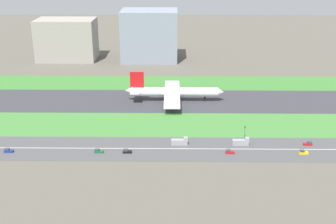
{
  "coord_description": "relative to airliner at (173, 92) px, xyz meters",
  "views": [
    {
      "loc": [
        5.67,
        -268.38,
        94.07
      ],
      "look_at": [
        2.85,
        -36.5,
        6.0
      ],
      "focal_mm": 45.88,
      "sensor_mm": 36.0,
      "label": 1
    }
  ],
  "objects": [
    {
      "name": "ground_plane",
      "position": [
        -5.46,
        -0.0,
        -6.23
      ],
      "size": [
        800.0,
        800.0,
        0.0
      ],
      "primitive_type": "plane",
      "color": "#5B564C"
    },
    {
      "name": "runway",
      "position": [
        -5.46,
        -0.0,
        -6.18
      ],
      "size": [
        280.0,
        46.0,
        0.1
      ],
      "primitive_type": "cube",
      "color": "#38383D",
      "rests_on": "ground_plane"
    },
    {
      "name": "grass_median_north",
      "position": [
        -5.46,
        41.0,
        -6.18
      ],
      "size": [
        280.0,
        36.0,
        0.1
      ],
      "primitive_type": "cube",
      "color": "#3D7A33",
      "rests_on": "ground_plane"
    },
    {
      "name": "grass_median_south",
      "position": [
        -5.46,
        -41.0,
        -6.18
      ],
      "size": [
        280.0,
        36.0,
        0.1
      ],
      "primitive_type": "cube",
      "color": "#427F38",
      "rests_on": "ground_plane"
    },
    {
      "name": "highway",
      "position": [
        -5.46,
        -73.0,
        -6.18
      ],
      "size": [
        280.0,
        28.0,
        0.1
      ],
      "primitive_type": "cube",
      "color": "#4C4C4F",
      "rests_on": "ground_plane"
    },
    {
      "name": "highway_centerline",
      "position": [
        -5.46,
        -73.0,
        -6.13
      ],
      "size": [
        266.0,
        0.5,
        0.01
      ],
      "primitive_type": "cube",
      "color": "silver",
      "rests_on": "highway"
    },
    {
      "name": "airliner",
      "position": [
        0.0,
        0.0,
        0.0
      ],
      "size": [
        65.0,
        56.0,
        19.7
      ],
      "color": "white",
      "rests_on": "runway"
    },
    {
      "name": "car_2",
      "position": [
        -36.49,
        -78.0,
        -5.31
      ],
      "size": [
        4.4,
        1.8,
        2.0
      ],
      "rotation": [
        0.0,
        0.0,
        3.14
      ],
      "color": "#19662D",
      "rests_on": "highway"
    },
    {
      "name": "car_0",
      "position": [
        28.15,
        -78.0,
        -5.31
      ],
      "size": [
        4.4,
        1.8,
        2.0
      ],
      "rotation": [
        0.0,
        0.0,
        3.14
      ],
      "color": "#B2191E",
      "rests_on": "highway"
    },
    {
      "name": "car_3",
      "position": [
        -81.16,
        -78.0,
        -5.31
      ],
      "size": [
        4.4,
        1.8,
        2.0
      ],
      "rotation": [
        0.0,
        0.0,
        3.14
      ],
      "color": "navy",
      "rests_on": "highway"
    },
    {
      "name": "truck_1",
      "position": [
        3.89,
        -68.0,
        -4.56
      ],
      "size": [
        8.4,
        2.5,
        4.0
      ],
      "color": "#99999E",
      "rests_on": "highway"
    },
    {
      "name": "car_5",
      "position": [
        69.68,
        -68.0,
        -5.31
      ],
      "size": [
        4.4,
        1.8,
        2.0
      ],
      "color": "#B2191E",
      "rests_on": "highway"
    },
    {
      "name": "car_6",
      "position": [
        -22.43,
        -78.0,
        -5.31
      ],
      "size": [
        4.4,
        1.8,
        2.0
      ],
      "rotation": [
        0.0,
        0.0,
        3.14
      ],
      "color": "black",
      "rests_on": "highway"
    },
    {
      "name": "car_1",
      "position": [
        64.26,
        -78.0,
        -5.31
      ],
      "size": [
        4.4,
        1.8,
        2.0
      ],
      "rotation": [
        0.0,
        0.0,
        3.14
      ],
      "color": "yellow",
      "rests_on": "highway"
    },
    {
      "name": "truck_0",
      "position": [
        35.28,
        -68.0,
        -4.56
      ],
      "size": [
        8.4,
        2.5,
        4.0
      ],
      "color": "#99999E",
      "rests_on": "highway"
    },
    {
      "name": "traffic_light",
      "position": [
        38.24,
        -60.01,
        -1.94
      ],
      "size": [
        0.36,
        0.5,
        7.2
      ],
      "color": "#4C4C51",
      "rests_on": "highway"
    },
    {
      "name": "terminal_building",
      "position": [
        -95.46,
        114.0,
        11.96
      ],
      "size": [
        51.7,
        32.14,
        36.38
      ],
      "primitive_type": "cube",
      "color": "#9E998E",
      "rests_on": "ground_plane"
    },
    {
      "name": "hangar_building",
      "position": [
        -20.92,
        114.0,
        15.99
      ],
      "size": [
        49.38,
        37.54,
        44.44
      ],
      "primitive_type": "cube",
      "color": "gray",
      "rests_on": "ground_plane"
    },
    {
      "name": "fuel_tank_west",
      "position": [
        -12.7,
        159.0,
        0.5
      ],
      "size": [
        17.19,
        17.19,
        13.46
      ],
      "primitive_type": "cylinder",
      "color": "silver",
      "rests_on": "ground_plane"
    }
  ]
}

